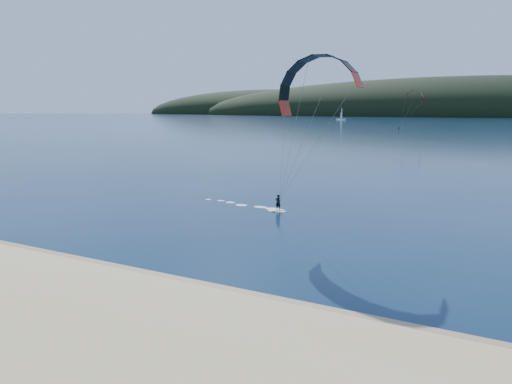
# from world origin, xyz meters

# --- Properties ---
(ground) EXTENTS (1800.00, 1800.00, 0.00)m
(ground) POSITION_xyz_m (0.00, 0.00, 0.00)
(ground) COLOR #071D36
(ground) RESTS_ON ground
(wet_sand) EXTENTS (220.00, 2.50, 0.10)m
(wet_sand) POSITION_xyz_m (0.00, 4.50, 0.05)
(wet_sand) COLOR #846C4D
(wet_sand) RESTS_ON ground
(headland) EXTENTS (1200.00, 310.00, 140.00)m
(headland) POSITION_xyz_m (0.63, 745.28, 0.00)
(headland) COLOR black
(headland) RESTS_ON ground
(kitesurfer_near) EXTENTS (20.44, 6.97, 14.33)m
(kitesurfer_near) POSITION_xyz_m (2.34, 22.38, 10.84)
(kitesurfer_near) COLOR gold
(kitesurfer_near) RESTS_ON ground
(kitesurfer_far) EXTENTS (11.73, 7.28, 17.40)m
(kitesurfer_far) POSITION_xyz_m (-21.11, 207.43, 14.16)
(kitesurfer_far) COLOR gold
(kitesurfer_far) RESTS_ON ground
(sailboat) EXTENTS (8.10, 5.35, 11.81)m
(sailboat) POSITION_xyz_m (-117.55, 405.30, 0.87)
(sailboat) COLOR white
(sailboat) RESTS_ON ground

